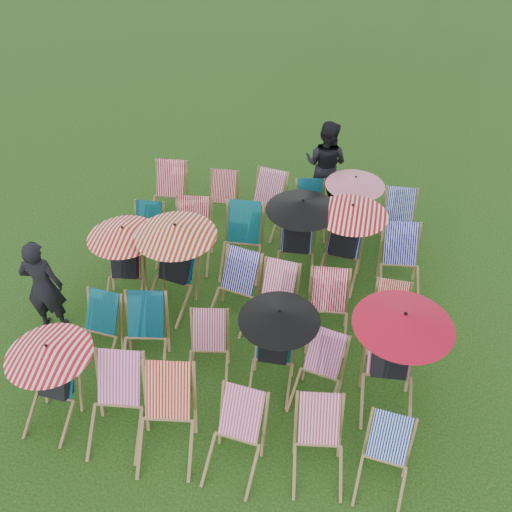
% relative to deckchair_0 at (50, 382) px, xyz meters
% --- Properties ---
extents(ground, '(100.00, 100.00, 0.00)m').
position_rel_deckchair_0_xyz_m(ground, '(2.02, 2.14, -0.64)').
color(ground, black).
rests_on(ground, ground).
extents(deckchair_0, '(1.03, 1.07, 1.22)m').
position_rel_deckchair_0_xyz_m(deckchair_0, '(0.00, 0.00, 0.00)').
color(deckchair_0, olive).
rests_on(deckchair_0, ground).
extents(deckchair_1, '(0.77, 0.99, 1.00)m').
position_rel_deckchair_0_xyz_m(deckchair_1, '(0.85, -0.06, -0.14)').
color(deckchair_1, olive).
rests_on(deckchair_1, ground).
extents(deckchair_2, '(0.82, 1.04, 1.03)m').
position_rel_deckchair_0_xyz_m(deckchair_2, '(1.50, -0.13, -0.13)').
color(deckchair_2, olive).
rests_on(deckchair_2, ground).
extents(deckchair_3, '(0.69, 0.90, 0.92)m').
position_rel_deckchair_0_xyz_m(deckchair_3, '(2.34, -0.17, -0.18)').
color(deckchair_3, olive).
rests_on(deckchair_3, ground).
extents(deckchair_4, '(0.72, 0.91, 0.90)m').
position_rel_deckchair_0_xyz_m(deckchair_4, '(3.29, -0.04, -0.19)').
color(deckchair_4, olive).
rests_on(deckchair_4, ground).
extents(deckchair_5, '(0.63, 0.82, 0.83)m').
position_rel_deckchair_0_xyz_m(deckchair_5, '(4.04, -0.06, -0.23)').
color(deckchair_5, olive).
rests_on(deckchair_5, ground).
extents(deckchair_6, '(0.64, 0.84, 0.87)m').
position_rel_deckchair_0_xyz_m(deckchair_6, '(0.08, 1.04, -0.21)').
color(deckchair_6, olive).
rests_on(deckchair_6, ground).
extents(deckchair_7, '(0.77, 0.96, 0.94)m').
position_rel_deckchair_0_xyz_m(deckchair_7, '(0.77, 1.06, -0.17)').
color(deckchair_7, olive).
rests_on(deckchair_7, ground).
extents(deckchair_8, '(0.69, 0.86, 0.84)m').
position_rel_deckchair_0_xyz_m(deckchair_8, '(1.67, 1.06, -0.22)').
color(deckchair_8, olive).
rests_on(deckchair_8, ground).
extents(deckchair_9, '(1.04, 1.08, 1.23)m').
position_rel_deckchair_0_xyz_m(deckchair_9, '(2.55, 1.13, 0.01)').
color(deckchair_9, olive).
rests_on(deckchair_9, ground).
extents(deckchair_10, '(0.73, 0.90, 0.87)m').
position_rel_deckchair_0_xyz_m(deckchair_10, '(3.15, 0.99, -0.21)').
color(deckchair_10, olive).
rests_on(deckchair_10, ground).
extents(deckchair_11, '(1.22, 1.30, 1.45)m').
position_rel_deckchair_0_xyz_m(deckchair_11, '(4.03, 1.16, 0.12)').
color(deckchair_11, olive).
rests_on(deckchair_11, ground).
extents(deckchair_12, '(1.07, 1.15, 1.27)m').
position_rel_deckchair_0_xyz_m(deckchair_12, '(0.02, 2.24, 0.03)').
color(deckchair_12, olive).
rests_on(deckchair_12, ground).
extents(deckchair_13, '(1.19, 1.27, 1.42)m').
position_rel_deckchair_0_xyz_m(deckchair_13, '(0.79, 2.29, 0.10)').
color(deckchair_13, olive).
rests_on(deckchair_13, ground).
extents(deckchair_14, '(0.78, 0.98, 0.95)m').
position_rel_deckchair_0_xyz_m(deckchair_14, '(1.73, 2.21, -0.17)').
color(deckchair_14, olive).
rests_on(deckchair_14, ground).
extents(deckchair_15, '(0.67, 0.88, 0.89)m').
position_rel_deckchair_0_xyz_m(deckchair_15, '(2.35, 2.17, -0.20)').
color(deckchair_15, olive).
rests_on(deckchair_15, ground).
extents(deckchair_16, '(0.69, 0.90, 0.93)m').
position_rel_deckchair_0_xyz_m(deckchair_16, '(3.14, 2.11, -0.18)').
color(deckchair_16, olive).
rests_on(deckchair_16, ground).
extents(deckchair_17, '(0.55, 0.76, 0.82)m').
position_rel_deckchair_0_xyz_m(deckchair_17, '(4.00, 2.20, -0.23)').
color(deckchair_17, olive).
rests_on(deckchair_17, ground).
extents(deckchair_18, '(0.61, 0.81, 0.84)m').
position_rel_deckchair_0_xyz_m(deckchair_18, '(-0.06, 3.28, -0.22)').
color(deckchair_18, olive).
rests_on(deckchair_18, ground).
extents(deckchair_19, '(0.77, 0.99, 0.99)m').
position_rel_deckchair_0_xyz_m(deckchair_19, '(0.74, 3.31, -0.15)').
color(deckchair_19, olive).
rests_on(deckchair_19, ground).
extents(deckchair_20, '(0.74, 0.98, 1.01)m').
position_rel_deckchair_0_xyz_m(deckchair_20, '(1.58, 3.32, -0.14)').
color(deckchair_20, olive).
rests_on(deckchair_20, ground).
extents(deckchair_21, '(1.13, 1.20, 1.34)m').
position_rel_deckchair_0_xyz_m(deckchair_21, '(2.48, 3.38, 0.07)').
color(deckchair_21, olive).
rests_on(deckchair_21, ground).
extents(deckchair_22, '(1.12, 1.18, 1.33)m').
position_rel_deckchair_0_xyz_m(deckchair_22, '(3.21, 3.44, 0.06)').
color(deckchair_22, olive).
rests_on(deckchair_22, ground).
extents(deckchair_23, '(0.77, 0.98, 0.98)m').
position_rel_deckchair_0_xyz_m(deckchair_23, '(4.12, 3.35, -0.15)').
color(deckchair_23, olive).
rests_on(deckchair_23, ground).
extents(deckchair_24, '(0.71, 0.93, 0.96)m').
position_rel_deckchair_0_xyz_m(deckchair_24, '(-0.05, 4.41, -0.16)').
color(deckchair_24, olive).
rests_on(deckchair_24, ground).
extents(deckchair_25, '(0.62, 0.82, 0.85)m').
position_rel_deckchair_0_xyz_m(deckchair_25, '(0.93, 4.50, -0.22)').
color(deckchair_25, olive).
rests_on(deckchair_25, ground).
extents(deckchair_26, '(0.78, 0.98, 0.96)m').
position_rel_deckchair_0_xyz_m(deckchair_26, '(1.72, 4.49, -0.16)').
color(deckchair_26, olive).
rests_on(deckchair_26, ground).
extents(deckchair_27, '(0.70, 0.87, 0.85)m').
position_rel_deckchair_0_xyz_m(deckchair_27, '(2.53, 4.55, -0.22)').
color(deckchair_27, olive).
rests_on(deckchair_27, ground).
extents(deckchair_28, '(1.00, 1.05, 1.18)m').
position_rel_deckchair_0_xyz_m(deckchair_28, '(3.20, 4.49, -0.02)').
color(deckchair_28, olive).
rests_on(deckchair_28, ground).
extents(deckchair_29, '(0.66, 0.87, 0.91)m').
position_rel_deckchair_0_xyz_m(deckchair_29, '(4.07, 4.48, -0.19)').
color(deckchair_29, olive).
rests_on(deckchair_29, ground).
extents(person_left, '(0.62, 0.47, 1.55)m').
position_rel_deckchair_0_xyz_m(person_left, '(-0.83, 1.42, 0.13)').
color(person_left, black).
rests_on(person_left, ground).
extents(person_rear, '(0.96, 0.83, 1.68)m').
position_rel_deckchair_0_xyz_m(person_rear, '(2.66, 5.47, 0.20)').
color(person_rear, black).
rests_on(person_rear, ground).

